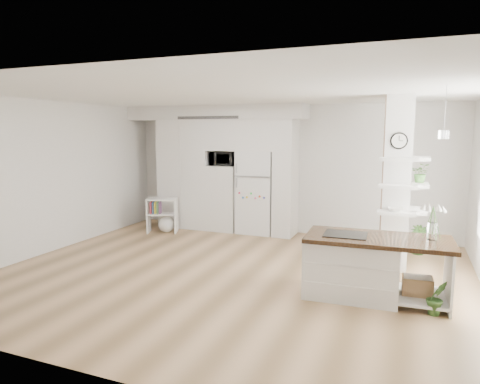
% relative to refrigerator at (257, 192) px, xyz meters
% --- Properties ---
extents(floor, '(7.00, 6.00, 0.01)m').
position_rel_refrigerator_xyz_m(floor, '(0.53, -2.68, -0.88)').
color(floor, tan).
rests_on(floor, ground).
extents(room, '(7.04, 6.04, 2.72)m').
position_rel_refrigerator_xyz_m(room, '(0.53, -2.68, 0.98)').
color(room, white).
rests_on(room, ground).
extents(cabinet_wall, '(4.00, 0.71, 2.70)m').
position_rel_refrigerator_xyz_m(cabinet_wall, '(-0.92, -0.01, 0.63)').
color(cabinet_wall, white).
rests_on(cabinet_wall, floor).
extents(refrigerator, '(0.78, 0.69, 1.75)m').
position_rel_refrigerator_xyz_m(refrigerator, '(0.00, 0.00, 0.00)').
color(refrigerator, white).
rests_on(refrigerator, floor).
extents(column, '(0.69, 0.90, 2.70)m').
position_rel_refrigerator_xyz_m(column, '(2.90, -1.55, 0.48)').
color(column, silver).
rests_on(column, floor).
extents(pendant_light, '(0.12, 0.12, 0.10)m').
position_rel_refrigerator_xyz_m(pendant_light, '(2.23, -2.53, 1.24)').
color(pendant_light, white).
rests_on(pendant_light, room).
extents(kitchen_island, '(1.84, 0.93, 1.38)m').
position_rel_refrigerator_xyz_m(kitchen_island, '(2.47, -2.88, -0.44)').
color(kitchen_island, white).
rests_on(kitchen_island, floor).
extents(bookshelf, '(0.71, 0.56, 0.74)m').
position_rel_refrigerator_xyz_m(bookshelf, '(-1.86, -0.75, -0.55)').
color(bookshelf, white).
rests_on(bookshelf, floor).
extents(floor_plant_a, '(0.29, 0.27, 0.43)m').
position_rel_refrigerator_xyz_m(floor_plant_a, '(3.37, -3.15, -0.66)').
color(floor_plant_a, '#386628').
rests_on(floor_plant_a, floor).
extents(floor_plant_b, '(0.35, 0.35, 0.51)m').
position_rel_refrigerator_xyz_m(floor_plant_b, '(3.20, -0.48, -0.62)').
color(floor_plant_b, '#386628').
rests_on(floor_plant_b, floor).
extents(microwave, '(0.54, 0.37, 0.30)m').
position_rel_refrigerator_xyz_m(microwave, '(-0.75, -0.06, 0.69)').
color(microwave, '#2D2D2D').
rests_on(microwave, cabinet_wall).
extents(shelf_plant, '(0.27, 0.23, 0.30)m').
position_rel_refrigerator_xyz_m(shelf_plant, '(3.15, -1.38, 0.65)').
color(shelf_plant, '#386628').
rests_on(shelf_plant, column).
extents(decor_bowl, '(0.22, 0.22, 0.05)m').
position_rel_refrigerator_xyz_m(decor_bowl, '(2.82, -1.78, 0.13)').
color(decor_bowl, white).
rests_on(decor_bowl, column).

